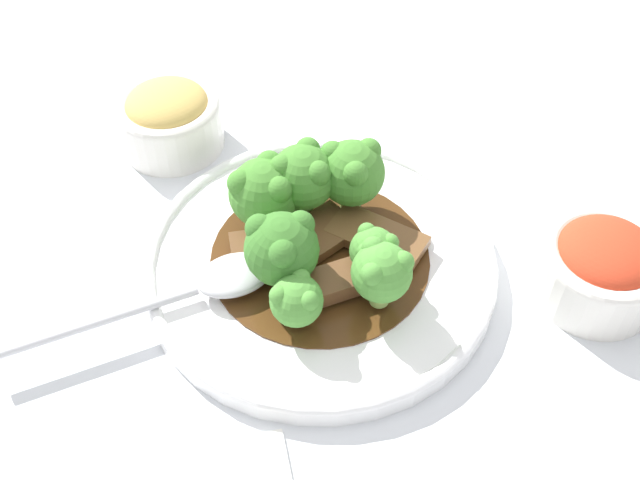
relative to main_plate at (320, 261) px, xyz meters
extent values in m
plane|color=silver|center=(0.00, 0.00, -0.01)|extent=(4.00, 4.00, 0.00)
cylinder|color=white|center=(0.00, 0.00, 0.00)|extent=(0.27, 0.27, 0.01)
torus|color=white|center=(0.00, 0.00, 0.00)|extent=(0.27, 0.27, 0.01)
cylinder|color=#4C2D14|center=(0.00, 0.00, 0.00)|extent=(0.17, 0.17, 0.00)
cube|color=brown|center=(0.05, -0.01, 0.01)|extent=(0.04, 0.05, 0.01)
cube|color=brown|center=(0.00, -0.01, 0.01)|extent=(0.07, 0.06, 0.01)
cube|color=brown|center=(0.00, 0.03, 0.02)|extent=(0.05, 0.03, 0.01)
cube|color=brown|center=(-0.04, 0.00, 0.01)|extent=(0.08, 0.08, 0.01)
cylinder|color=#8EB756|center=(0.03, -0.04, 0.01)|extent=(0.02, 0.02, 0.01)
sphere|color=#427F2D|center=(0.03, -0.04, 0.04)|extent=(0.05, 0.05, 0.05)
sphere|color=#427F2D|center=(0.05, -0.04, 0.05)|extent=(0.02, 0.02, 0.02)
sphere|color=#427F2D|center=(0.02, -0.03, 0.05)|extent=(0.02, 0.02, 0.02)
sphere|color=#427F2D|center=(0.02, -0.06, 0.05)|extent=(0.02, 0.02, 0.02)
cylinder|color=#8EB756|center=(-0.03, 0.05, 0.02)|extent=(0.01, 0.01, 0.02)
sphere|color=#4C8E38|center=(-0.03, 0.05, 0.04)|extent=(0.04, 0.04, 0.04)
sphere|color=#4C8E38|center=(-0.02, 0.06, 0.05)|extent=(0.02, 0.02, 0.02)
sphere|color=#4C8E38|center=(-0.04, 0.06, 0.05)|extent=(0.02, 0.02, 0.02)
sphere|color=#4C8E38|center=(-0.03, 0.04, 0.05)|extent=(0.02, 0.02, 0.02)
cylinder|color=#8EB756|center=(0.03, 0.02, 0.02)|extent=(0.02, 0.02, 0.01)
sphere|color=#387028|center=(0.03, 0.02, 0.04)|extent=(0.05, 0.05, 0.05)
sphere|color=#387028|center=(0.04, 0.03, 0.06)|extent=(0.02, 0.02, 0.02)
sphere|color=#387028|center=(0.02, 0.01, 0.06)|extent=(0.02, 0.02, 0.02)
sphere|color=#387028|center=(0.05, 0.01, 0.06)|extent=(0.02, 0.02, 0.02)
cylinder|color=#7FA84C|center=(0.00, -0.05, 0.02)|extent=(0.02, 0.02, 0.02)
sphere|color=#427F2D|center=(0.00, -0.05, 0.04)|extent=(0.05, 0.05, 0.05)
sphere|color=#427F2D|center=(-0.01, -0.03, 0.06)|extent=(0.02, 0.02, 0.02)
sphere|color=#427F2D|center=(-0.01, -0.06, 0.06)|extent=(0.02, 0.02, 0.02)
sphere|color=#427F2D|center=(0.02, -0.05, 0.06)|extent=(0.02, 0.02, 0.02)
cylinder|color=#8EB756|center=(-0.03, 0.03, 0.01)|extent=(0.01, 0.01, 0.01)
sphere|color=#4C8E38|center=(-0.03, 0.03, 0.03)|extent=(0.03, 0.03, 0.03)
sphere|color=#4C8E38|center=(-0.04, 0.03, 0.04)|extent=(0.01, 0.01, 0.01)
sphere|color=#4C8E38|center=(-0.03, 0.02, 0.04)|extent=(0.01, 0.01, 0.01)
sphere|color=#4C8E38|center=(-0.02, 0.03, 0.04)|extent=(0.01, 0.01, 0.01)
cylinder|color=#7FA84C|center=(-0.04, -0.04, 0.02)|extent=(0.02, 0.02, 0.02)
sphere|color=#427F2D|center=(-0.04, -0.04, 0.04)|extent=(0.05, 0.05, 0.05)
sphere|color=#427F2D|center=(-0.05, -0.05, 0.06)|extent=(0.02, 0.02, 0.02)
sphere|color=#427F2D|center=(-0.02, -0.05, 0.06)|extent=(0.02, 0.02, 0.02)
sphere|color=#427F2D|center=(-0.03, -0.03, 0.06)|extent=(0.02, 0.02, 0.02)
cylinder|color=#8EB756|center=(0.03, 0.05, 0.01)|extent=(0.01, 0.01, 0.01)
sphere|color=#4C8E38|center=(0.03, 0.05, 0.03)|extent=(0.04, 0.04, 0.04)
sphere|color=#4C8E38|center=(0.03, 0.04, 0.04)|extent=(0.01, 0.01, 0.01)
sphere|color=#4C8E38|center=(0.04, 0.05, 0.04)|extent=(0.01, 0.01, 0.01)
sphere|color=#4C8E38|center=(0.03, 0.06, 0.04)|extent=(0.01, 0.01, 0.01)
ellipsoid|color=silver|center=(0.07, 0.01, 0.02)|extent=(0.06, 0.05, 0.01)
cylinder|color=silver|center=(0.17, 0.02, 0.01)|extent=(0.15, 0.03, 0.01)
cylinder|color=white|center=(-0.19, 0.08, -0.01)|extent=(0.05, 0.05, 0.01)
cylinder|color=white|center=(-0.19, 0.08, 0.01)|extent=(0.09, 0.09, 0.04)
torus|color=white|center=(-0.19, 0.08, 0.03)|extent=(0.09, 0.09, 0.01)
ellipsoid|color=red|center=(-0.19, 0.08, 0.03)|extent=(0.07, 0.07, 0.03)
cylinder|color=white|center=(0.09, -0.18, -0.01)|extent=(0.05, 0.05, 0.01)
cylinder|color=white|center=(0.09, -0.18, 0.01)|extent=(0.09, 0.09, 0.04)
torus|color=white|center=(0.09, -0.18, 0.03)|extent=(0.09, 0.09, 0.01)
ellipsoid|color=tan|center=(0.09, -0.18, 0.03)|extent=(0.07, 0.07, 0.03)
camera|label=1|loc=(0.10, 0.35, 0.43)|focal=42.00mm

